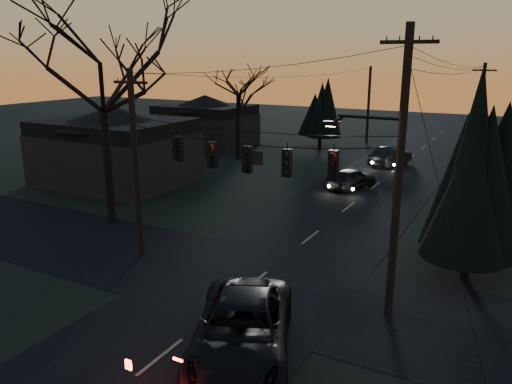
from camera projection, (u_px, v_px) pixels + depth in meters
The scene contains 16 objects.
main_road at pixel (337, 216), 28.93m from camera, with size 8.00×120.00×0.02m, color black.
cross_road at pixel (254, 282), 20.46m from camera, with size 60.00×7.00×0.02m, color black.
utility_pole_right at pixel (388, 315), 17.92m from camera, with size 5.00×0.30×10.00m, color black, non-canonical shape.
utility_pole_left at pixel (142, 255), 23.23m from camera, with size 1.80×0.30×8.50m, color black, non-canonical shape.
utility_pole_far_r at pixel (473, 167), 41.63m from camera, with size 1.80×0.30×8.50m, color black, non-canonical shape.
utility_pole_far_l at pixel (366, 142), 53.72m from camera, with size 0.30×0.30×8.00m, color black, non-canonical shape.
span_signal_assembly at pixel (249, 158), 19.21m from camera, with size 11.50×0.44×1.64m.
bare_tree_left at pixel (100, 65), 25.70m from camera, with size 8.87×8.87×12.24m.
evergreen_right at pixel (476, 174), 19.75m from camera, with size 4.08×4.08×7.76m.
bare_tree_dist at pixel (238, 97), 43.63m from camera, with size 6.98×6.98×7.87m.
evergreen_dist at pixel (321, 110), 49.50m from camera, with size 3.85×3.85×6.43m.
house_left_near at pixel (115, 145), 36.05m from camera, with size 10.00×8.00×5.60m.
house_left_far at pixel (206, 121), 51.04m from camera, with size 9.00×7.00×5.20m.
suv_near at pixel (242, 331), 15.22m from camera, with size 2.91×6.31×1.75m, color black.
sedan_oncoming_a at pixel (351, 179), 34.75m from camera, with size 1.73×4.29×1.46m, color black.
sedan_oncoming_b at pixel (391, 157), 42.15m from camera, with size 1.65×4.75×1.56m, color black.
Camera 1 is at (9.06, -6.44, 8.97)m, focal length 35.00 mm.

